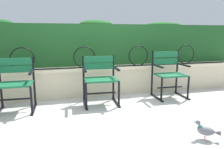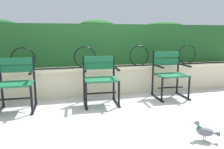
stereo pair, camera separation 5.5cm
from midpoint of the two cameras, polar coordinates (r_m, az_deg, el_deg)
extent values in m
plane|color=#B7B5AF|center=(3.50, 0.13, -9.28)|extent=(60.00, 60.00, 0.00)
cube|color=beige|center=(4.31, -3.12, -1.91)|extent=(6.52, 0.35, 0.51)
cube|color=beige|center=(4.26, -3.16, 1.75)|extent=(6.52, 0.41, 0.05)
cylinder|color=black|center=(4.18, -2.95, 2.09)|extent=(6.00, 0.02, 0.02)
torus|color=black|center=(4.11, -23.27, 3.85)|extent=(0.42, 0.02, 0.42)
torus|color=black|center=(4.09, -7.80, 4.62)|extent=(0.42, 0.02, 0.42)
torus|color=black|center=(4.37, 6.73, 5.04)|extent=(0.42, 0.02, 0.42)
torus|color=black|center=(4.88, 18.89, 5.14)|extent=(0.42, 0.02, 0.42)
cube|color=#1E5123|center=(4.62, -4.31, 8.05)|extent=(6.39, 0.50, 0.84)
ellipsoid|color=#1D4E20|center=(4.62, -4.59, 13.28)|extent=(0.71, 0.45, 0.19)
ellipsoid|color=#1C521E|center=(5.15, 13.43, 12.78)|extent=(0.86, 0.45, 0.13)
cube|color=#19663D|center=(3.49, -25.61, -2.90)|extent=(0.52, 0.14, 0.03)
cube|color=#19663D|center=(3.62, -25.16, -2.39)|extent=(0.52, 0.14, 0.03)
cube|color=#19663D|center=(3.75, -24.75, -1.93)|extent=(0.52, 0.14, 0.03)
cube|color=#19663D|center=(3.80, -24.84, 3.20)|extent=(0.52, 0.04, 0.11)
cube|color=#19663D|center=(3.82, -24.69, 1.31)|extent=(0.52, 0.04, 0.11)
cylinder|color=black|center=(3.82, -20.60, -1.76)|extent=(0.04, 0.04, 0.84)
cylinder|color=black|center=(3.45, -21.25, -6.51)|extent=(0.04, 0.04, 0.44)
cube|color=black|center=(3.69, -20.63, -8.72)|extent=(0.05, 0.52, 0.02)
cube|color=black|center=(3.54, -21.29, 0.59)|extent=(0.05, 0.40, 0.03)
cylinder|color=black|center=(3.92, -28.16, -2.04)|extent=(0.04, 0.04, 0.84)
cylinder|color=black|center=(3.68, -24.86, -6.06)|extent=(0.49, 0.04, 0.03)
cube|color=#19663D|center=(3.49, -3.12, -1.82)|extent=(0.55, 0.15, 0.03)
cube|color=#19663D|center=(3.63, -3.46, -1.35)|extent=(0.55, 0.15, 0.03)
cube|color=#19663D|center=(3.76, -3.77, -0.92)|extent=(0.55, 0.15, 0.03)
cube|color=#19663D|center=(3.81, -4.06, 4.09)|extent=(0.55, 0.06, 0.11)
cube|color=#19663D|center=(3.82, -4.03, 2.24)|extent=(0.55, 0.06, 0.11)
cylinder|color=black|center=(3.91, -0.04, -0.81)|extent=(0.04, 0.04, 0.83)
cylinder|color=black|center=(3.55, 1.42, -5.27)|extent=(0.04, 0.04, 0.44)
cube|color=black|center=(3.79, 0.73, -7.51)|extent=(0.07, 0.52, 0.02)
cube|color=black|center=(3.64, 0.75, 1.60)|extent=(0.06, 0.40, 0.03)
cylinder|color=black|center=(3.84, -8.02, -1.15)|extent=(0.04, 0.04, 0.83)
cylinder|color=black|center=(3.47, -7.41, -5.75)|extent=(0.04, 0.04, 0.44)
cube|color=black|center=(3.71, -7.58, -8.00)|extent=(0.07, 0.52, 0.02)
cube|color=black|center=(3.56, -7.82, 1.29)|extent=(0.06, 0.40, 0.03)
cylinder|color=black|center=(3.68, -3.41, -5.03)|extent=(0.52, 0.05, 0.03)
cube|color=#19663D|center=(4.05, 16.01, -0.46)|extent=(0.54, 0.14, 0.03)
cube|color=#19663D|center=(4.17, 15.10, -0.11)|extent=(0.54, 0.14, 0.03)
cube|color=#19663D|center=(4.28, 14.25, 0.23)|extent=(0.54, 0.14, 0.03)
cube|color=#19663D|center=(4.33, 13.85, 5.29)|extent=(0.54, 0.05, 0.11)
cube|color=#19663D|center=(4.34, 13.76, 3.40)|extent=(0.54, 0.05, 0.11)
cylinder|color=black|center=(4.50, 16.70, 0.68)|extent=(0.04, 0.04, 0.89)
cylinder|color=black|center=(4.19, 19.43, -3.38)|extent=(0.04, 0.04, 0.44)
cube|color=black|center=(4.40, 17.94, -5.43)|extent=(0.06, 0.52, 0.02)
cube|color=black|center=(4.27, 18.41, 2.42)|extent=(0.05, 0.40, 0.03)
cylinder|color=black|center=(4.26, 10.40, 0.40)|extent=(0.04, 0.04, 0.89)
cylinder|color=black|center=(3.93, 12.78, -3.95)|extent=(0.04, 0.04, 0.44)
cube|color=black|center=(4.15, 11.51, -6.08)|extent=(0.06, 0.52, 0.02)
cube|color=black|center=(4.02, 11.84, 2.25)|extent=(0.05, 0.40, 0.03)
cylinder|color=black|center=(4.22, 14.94, -3.33)|extent=(0.51, 0.04, 0.03)
ellipsoid|color=gray|center=(2.75, 23.36, -13.71)|extent=(0.21, 0.19, 0.11)
cylinder|color=#2D6B56|center=(2.73, 21.99, -12.96)|extent=(0.08, 0.07, 0.06)
sphere|color=slate|center=(2.71, 21.56, -11.88)|extent=(0.06, 0.06, 0.06)
cone|color=black|center=(2.71, 20.87, -11.94)|extent=(0.03, 0.02, 0.01)
cone|color=#595960|center=(2.76, 25.80, -13.90)|extent=(0.10, 0.09, 0.06)
ellipsoid|color=slate|center=(2.71, 23.64, -13.99)|extent=(0.13, 0.10, 0.07)
ellipsoid|color=slate|center=(2.79, 23.53, -13.27)|extent=(0.13, 0.10, 0.07)
cylinder|color=#C6515B|center=(2.77, 23.04, -15.37)|extent=(0.01, 0.01, 0.05)
cylinder|color=#C6515B|center=(2.80, 23.42, -15.07)|extent=(0.01, 0.01, 0.05)
camera|label=1|loc=(0.03, -90.45, -0.09)|focal=34.05mm
camera|label=2|loc=(0.03, 89.55, 0.09)|focal=34.05mm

